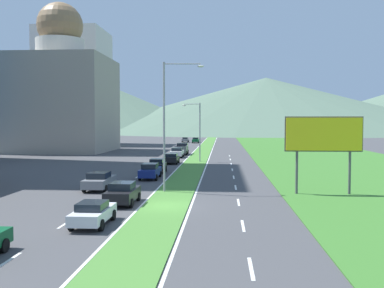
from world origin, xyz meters
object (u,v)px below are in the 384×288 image
object	(u,v)px
car_5	(123,193)
car_1	(196,140)
car_0	(93,213)
car_3	(177,152)
street_lamp_near	(168,118)
street_lamp_mid	(198,128)
car_4	(99,181)
pickup_truck_0	(182,149)
car_8	(157,166)
car_2	(171,158)
billboard_roadside	(324,137)
car_6	(185,140)
car_7	(150,171)

from	to	relation	value
car_5	car_1	bearing A→B (deg)	0.20
car_0	car_3	bearing A→B (deg)	0.17
street_lamp_near	street_lamp_mid	world-z (taller)	street_lamp_near
car_4	pickup_truck_0	xyz separation A→B (m)	(3.36, 40.89, 0.20)
car_3	car_8	size ratio (longest dim) A/B	1.14
street_lamp_mid	car_1	size ratio (longest dim) A/B	1.89
car_3	car_8	xyz separation A→B (m)	(-0.02, -21.92, 0.01)
car_8	car_1	bearing A→B (deg)	-0.05
car_2	car_3	world-z (taller)	car_3
street_lamp_mid	car_8	size ratio (longest dim) A/B	2.12
billboard_roadside	car_6	size ratio (longest dim) A/B	1.52
billboard_roadside	car_8	distance (m)	21.37
car_3	car_6	size ratio (longest dim) A/B	1.12
car_0	pickup_truck_0	size ratio (longest dim) A/B	0.78
billboard_roadside	car_1	world-z (taller)	billboard_roadside
street_lamp_near	car_7	world-z (taller)	street_lamp_near
car_0	car_2	world-z (taller)	car_2
car_6	car_2	bearing A→B (deg)	-176.90
car_5	street_lamp_near	bearing A→B (deg)	-24.51
car_5	pickup_truck_0	distance (m)	47.35
street_lamp_near	car_2	size ratio (longest dim) A/B	2.62
street_lamp_near	billboard_roadside	size ratio (longest dim) A/B	1.71
pickup_truck_0	street_lamp_near	bearing A→B (deg)	-176.24
car_0	car_5	xyz separation A→B (m)	(0.23, 6.47, 0.09)
car_8	street_lamp_mid	bearing A→B (deg)	-15.42
street_lamp_mid	pickup_truck_0	world-z (taller)	street_lamp_mid
car_2	street_lamp_near	bearing A→B (deg)	-173.91
car_1	car_8	bearing A→B (deg)	179.95
car_3	car_7	distance (m)	27.13
car_7	pickup_truck_0	distance (m)	33.29
billboard_roadside	car_7	xyz separation A→B (m)	(-15.52, 8.91, -3.87)
billboard_roadside	pickup_truck_0	distance (m)	45.05
street_lamp_mid	car_3	xyz separation A→B (m)	(-3.86, 7.86, -4.14)
street_lamp_mid	car_6	size ratio (longest dim) A/B	2.07
car_1	street_lamp_near	bearing A→B (deg)	-178.03
billboard_roadside	car_6	xyz separation A→B (m)	(-18.67, 88.83, -3.95)
car_3	car_8	bearing A→B (deg)	179.95
car_8	car_5	bearing A→B (deg)	-178.84
street_lamp_near	car_3	xyz separation A→B (m)	(-2.95, 35.53, -5.36)
street_lamp_near	pickup_truck_0	xyz separation A→B (m)	(-2.74, 41.69, -5.19)
car_3	car_4	size ratio (longest dim) A/B	0.98
street_lamp_near	car_1	distance (m)	84.76
billboard_roadside	car_0	xyz separation A→B (m)	(-15.40, -11.62, -3.96)
billboard_roadside	car_0	world-z (taller)	billboard_roadside
car_2	car_5	xyz separation A→B (m)	(0.06, -30.41, 0.06)
car_4	car_0	bearing A→B (deg)	-165.73
car_8	street_lamp_near	bearing A→B (deg)	-167.69
car_2	car_8	bearing A→B (deg)	178.31
car_8	car_0	bearing A→B (deg)	-179.64
car_1	car_8	distance (m)	70.92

